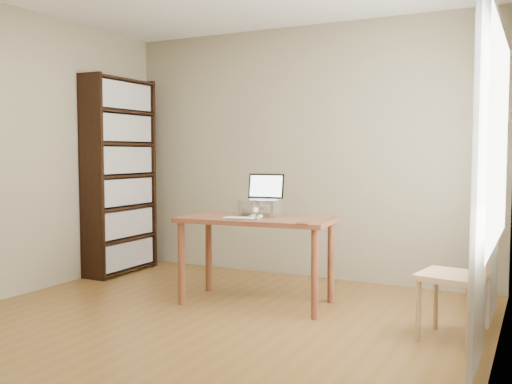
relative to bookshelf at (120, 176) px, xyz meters
The scene contains 10 objects.
room 2.43m from the bookshelf, 39.52° to the right, with size 4.04×4.54×2.64m.
bookshelf is the anchor object (origin of this frame).
curtains 3.83m from the bookshelf, 11.30° to the right, with size 0.03×1.90×2.25m.
desk 2.01m from the bookshelf, 14.79° to the right, with size 1.35×0.77×0.75m.
laptop_stand 1.96m from the bookshelf, 12.52° to the right, with size 0.32×0.25×0.13m.
laptop 1.94m from the bookshelf, 10.85° to the right, with size 0.35×0.30×0.23m.
keyboard 2.01m from the bookshelf, 21.29° to the right, with size 0.28×0.15×0.02m.
coaster 2.55m from the bookshelf, 16.96° to the right, with size 0.11×0.11×0.01m, color brown.
cat 1.96m from the bookshelf, 11.58° to the right, with size 0.25×0.48×0.16m.
chair 3.72m from the bookshelf, 11.64° to the right, with size 0.48×0.48×0.94m.
Camera 1 is at (2.24, -3.28, 1.30)m, focal length 40.00 mm.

